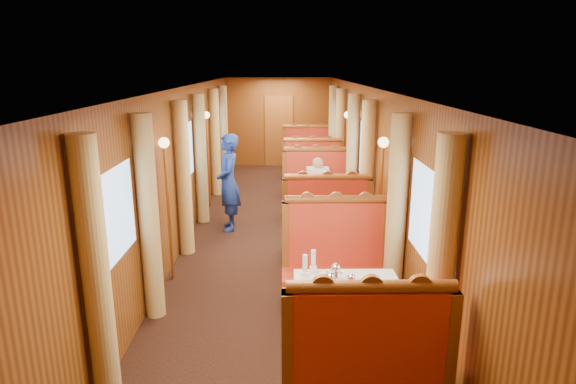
{
  "coord_description": "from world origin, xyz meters",
  "views": [
    {
      "loc": [
        0.11,
        -7.83,
        2.83
      ],
      "look_at": [
        0.19,
        -1.08,
        1.05
      ],
      "focal_mm": 30.0,
      "sensor_mm": 36.0,
      "label": 1
    }
  ],
  "objects_px": {
    "teapot_left": "(330,283)",
    "rose_vase_far": "(309,148)",
    "banquette_near_fwd": "(363,378)",
    "teapot_back": "(336,274)",
    "table_mid": "(320,214)",
    "teapot_right": "(351,283)",
    "fruit_plate": "(377,286)",
    "tea_tray": "(335,287)",
    "banquette_mid_aft": "(316,196)",
    "banquette_far_aft": "(307,160)",
    "banquette_near_aft": "(336,272)",
    "table_far": "(309,170)",
    "banquette_far_fwd": "(312,178)",
    "steward": "(228,183)",
    "banquette_mid_fwd": "(325,231)",
    "passenger": "(318,183)",
    "table_near": "(347,318)",
    "rose_vase_mid": "(323,182)"
  },
  "relations": [
    {
      "from": "teapot_right",
      "to": "rose_vase_mid",
      "type": "height_order",
      "value": "rose_vase_mid"
    },
    {
      "from": "table_mid",
      "to": "table_far",
      "type": "relative_size",
      "value": 1.0
    },
    {
      "from": "table_far",
      "to": "banquette_far_aft",
      "type": "bearing_deg",
      "value": 90.0
    },
    {
      "from": "banquette_far_fwd",
      "to": "teapot_right",
      "type": "distance_m",
      "value": 6.09
    },
    {
      "from": "teapot_left",
      "to": "rose_vase_far",
      "type": "relative_size",
      "value": 0.44
    },
    {
      "from": "tea_tray",
      "to": "teapot_left",
      "type": "distance_m",
      "value": 0.09
    },
    {
      "from": "tea_tray",
      "to": "rose_vase_far",
      "type": "height_order",
      "value": "rose_vase_far"
    },
    {
      "from": "passenger",
      "to": "table_near",
      "type": "bearing_deg",
      "value": -90.0
    },
    {
      "from": "banquette_near_fwd",
      "to": "teapot_back",
      "type": "xyz_separation_m",
      "value": [
        -0.12,
        1.09,
        0.4
      ]
    },
    {
      "from": "banquette_mid_fwd",
      "to": "teapot_left",
      "type": "distance_m",
      "value": 2.63
    },
    {
      "from": "banquette_mid_fwd",
      "to": "table_near",
      "type": "bearing_deg",
      "value": -90.0
    },
    {
      "from": "table_far",
      "to": "banquette_far_aft",
      "type": "relative_size",
      "value": 0.78
    },
    {
      "from": "banquette_near_fwd",
      "to": "banquette_near_aft",
      "type": "distance_m",
      "value": 2.03
    },
    {
      "from": "table_mid",
      "to": "teapot_back",
      "type": "height_order",
      "value": "teapot_back"
    },
    {
      "from": "teapot_right",
      "to": "fruit_plate",
      "type": "height_order",
      "value": "teapot_right"
    },
    {
      "from": "teapot_left",
      "to": "teapot_back",
      "type": "xyz_separation_m",
      "value": [
        0.07,
        0.19,
        0.01
      ]
    },
    {
      "from": "table_mid",
      "to": "banquette_far_fwd",
      "type": "distance_m",
      "value": 2.49
    },
    {
      "from": "banquette_mid_aft",
      "to": "table_near",
      "type": "bearing_deg",
      "value": -90.0
    },
    {
      "from": "teapot_left",
      "to": "passenger",
      "type": "bearing_deg",
      "value": 64.85
    },
    {
      "from": "banquette_far_aft",
      "to": "passenger",
      "type": "xyz_separation_m",
      "value": [
        -0.0,
        -3.79,
        0.32
      ]
    },
    {
      "from": "banquette_near_fwd",
      "to": "teapot_back",
      "type": "bearing_deg",
      "value": 96.03
    },
    {
      "from": "table_mid",
      "to": "table_far",
      "type": "xyz_separation_m",
      "value": [
        0.0,
        3.5,
        0.0
      ]
    },
    {
      "from": "banquette_near_fwd",
      "to": "banquette_mid_aft",
      "type": "relative_size",
      "value": 1.0
    },
    {
      "from": "banquette_mid_fwd",
      "to": "banquette_far_aft",
      "type": "bearing_deg",
      "value": 90.0
    },
    {
      "from": "banquette_far_fwd",
      "to": "passenger",
      "type": "xyz_separation_m",
      "value": [
        -0.0,
        -1.76,
        0.32
      ]
    },
    {
      "from": "banquette_near_aft",
      "to": "rose_vase_far",
      "type": "height_order",
      "value": "banquette_near_aft"
    },
    {
      "from": "teapot_back",
      "to": "rose_vase_mid",
      "type": "bearing_deg",
      "value": 86.15
    },
    {
      "from": "teapot_left",
      "to": "steward",
      "type": "bearing_deg",
      "value": 86.91
    },
    {
      "from": "tea_tray",
      "to": "rose_vase_mid",
      "type": "height_order",
      "value": "rose_vase_mid"
    },
    {
      "from": "table_near",
      "to": "table_far",
      "type": "height_order",
      "value": "same"
    },
    {
      "from": "banquette_far_fwd",
      "to": "steward",
      "type": "bearing_deg",
      "value": -126.28
    },
    {
      "from": "banquette_near_fwd",
      "to": "banquette_far_aft",
      "type": "xyz_separation_m",
      "value": [
        0.0,
        9.03,
        0.0
      ]
    },
    {
      "from": "banquette_near_fwd",
      "to": "passenger",
      "type": "xyz_separation_m",
      "value": [
        -0.0,
        5.24,
        0.32
      ]
    },
    {
      "from": "teapot_back",
      "to": "banquette_near_fwd",
      "type": "bearing_deg",
      "value": -85.32
    },
    {
      "from": "teapot_left",
      "to": "table_mid",
      "type": "bearing_deg",
      "value": 64.36
    },
    {
      "from": "steward",
      "to": "rose_vase_far",
      "type": "bearing_deg",
      "value": 145.39
    },
    {
      "from": "banquette_far_aft",
      "to": "banquette_mid_aft",
      "type": "bearing_deg",
      "value": -90.0
    },
    {
      "from": "banquette_far_aft",
      "to": "teapot_left",
      "type": "height_order",
      "value": "banquette_far_aft"
    },
    {
      "from": "fruit_plate",
      "to": "teapot_back",
      "type": "bearing_deg",
      "value": 157.41
    },
    {
      "from": "table_near",
      "to": "passenger",
      "type": "height_order",
      "value": "passenger"
    },
    {
      "from": "teapot_back",
      "to": "table_near",
      "type": "bearing_deg",
      "value": -34.27
    },
    {
      "from": "steward",
      "to": "passenger",
      "type": "height_order",
      "value": "steward"
    },
    {
      "from": "banquette_near_fwd",
      "to": "teapot_back",
      "type": "distance_m",
      "value": 1.16
    },
    {
      "from": "banquette_near_fwd",
      "to": "fruit_plate",
      "type": "xyz_separation_m",
      "value": [
        0.27,
        0.93,
        0.35
      ]
    },
    {
      "from": "table_mid",
      "to": "banquette_mid_fwd",
      "type": "distance_m",
      "value": 1.02
    },
    {
      "from": "banquette_near_fwd",
      "to": "tea_tray",
      "type": "bearing_deg",
      "value": 98.31
    },
    {
      "from": "banquette_near_fwd",
      "to": "steward",
      "type": "distance_m",
      "value": 5.11
    },
    {
      "from": "banquette_mid_fwd",
      "to": "steward",
      "type": "xyz_separation_m",
      "value": [
        -1.59,
        1.34,
        0.43
      ]
    },
    {
      "from": "banquette_near_fwd",
      "to": "tea_tray",
      "type": "xyz_separation_m",
      "value": [
        -0.14,
        0.95,
        0.33
      ]
    },
    {
      "from": "banquette_mid_fwd",
      "to": "rose_vase_far",
      "type": "relative_size",
      "value": 3.72
    }
  ]
}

